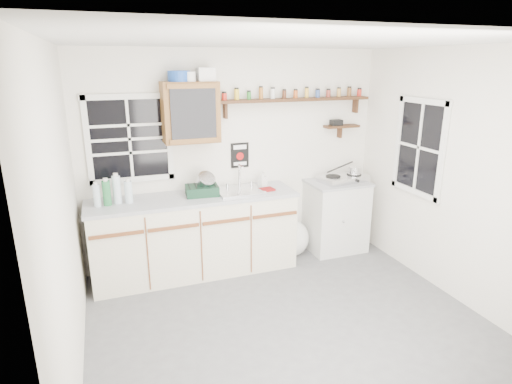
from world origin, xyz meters
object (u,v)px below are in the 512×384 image
right_cabinet (336,215)px  hotplate (344,178)px  upper_cabinet (191,112)px  main_cabinet (195,235)px  spice_shelf (295,99)px  dish_rack (203,187)px

right_cabinet → hotplate: hotplate is taller
upper_cabinet → hotplate: (1.87, -0.14, -0.88)m
main_cabinet → upper_cabinet: upper_cabinet is taller
main_cabinet → spice_shelf: spice_shelf is taller
right_cabinet → dish_rack: bearing=-179.8°
spice_shelf → dish_rack: 1.52m
main_cabinet → spice_shelf: (1.31, 0.21, 1.47)m
right_cabinet → spice_shelf: bearing=160.5°
spice_shelf → hotplate: bearing=-19.1°
dish_rack → right_cabinet: bearing=5.7°
right_cabinet → spice_shelf: size_ratio=0.48×
right_cabinet → hotplate: size_ratio=1.42×
spice_shelf → dish_rack: (-1.19, -0.19, -0.92)m
main_cabinet → hotplate: (1.91, 0.01, 0.49)m
main_cabinet → hotplate: 1.97m
main_cabinet → hotplate: hotplate is taller
right_cabinet → dish_rack: (-1.72, -0.01, 0.55)m
dish_rack → hotplate: dish_rack is taller
right_cabinet → hotplate: 0.50m
dish_rack → spice_shelf: bearing=14.7°
spice_shelf → dish_rack: bearing=-170.8°
dish_rack → hotplate: (1.79, -0.01, -0.06)m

